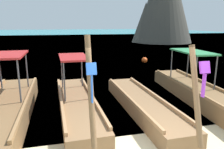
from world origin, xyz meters
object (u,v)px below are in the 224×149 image
object	(u,v)px
longtail_boat_blue_ribbon	(77,103)
longtail_boat_violet_ribbon	(142,104)
longtail_boat_orange_ribbon	(7,110)
longtail_boat_red_ribbon	(201,94)
mooring_buoy_near	(144,60)

from	to	relation	value
longtail_boat_blue_ribbon	longtail_boat_violet_ribbon	size ratio (longest dim) A/B	1.00
longtail_boat_orange_ribbon	longtail_boat_violet_ribbon	distance (m)	4.38
longtail_boat_violet_ribbon	longtail_boat_orange_ribbon	bearing A→B (deg)	176.08
longtail_boat_blue_ribbon	longtail_boat_red_ribbon	size ratio (longest dim) A/B	0.81
longtail_boat_blue_ribbon	mooring_buoy_near	xyz separation A→B (m)	(5.95, 8.58, -0.10)
longtail_boat_orange_ribbon	mooring_buoy_near	bearing A→B (deg)	47.15
longtail_boat_orange_ribbon	longtail_boat_red_ribbon	world-z (taller)	longtail_boat_orange_ribbon
longtail_boat_violet_ribbon	longtail_boat_blue_ribbon	bearing A→B (deg)	167.62
longtail_boat_blue_ribbon	longtail_boat_red_ribbon	world-z (taller)	longtail_boat_blue_ribbon
longtail_boat_orange_ribbon	longtail_boat_blue_ribbon	bearing A→B (deg)	4.78
longtail_boat_red_ribbon	mooring_buoy_near	world-z (taller)	longtail_boat_red_ribbon
longtail_boat_violet_ribbon	mooring_buoy_near	size ratio (longest dim) A/B	13.59
longtail_boat_violet_ribbon	mooring_buoy_near	bearing A→B (deg)	67.47
longtail_boat_orange_ribbon	longtail_boat_blue_ribbon	xyz separation A→B (m)	(2.18, 0.18, -0.05)
longtail_boat_blue_ribbon	longtail_boat_red_ribbon	xyz separation A→B (m)	(4.69, -0.22, 0.03)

